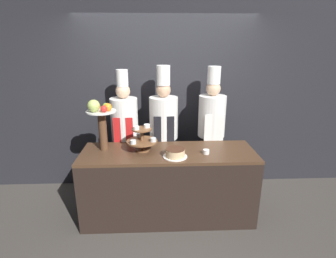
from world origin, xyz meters
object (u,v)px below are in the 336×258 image
object	(u,v)px
chef_left	(125,131)
fruit_pedestal	(101,117)
cup_white	(206,152)
tiered_stand	(142,138)
chef_center_left	(164,129)
cake_round	(175,153)
chef_center_right	(211,128)

from	to	relation	value
chef_left	fruit_pedestal	bearing A→B (deg)	-116.66
fruit_pedestal	cup_white	distance (m)	1.30
tiered_stand	chef_left	distance (m)	0.55
cup_white	chef_center_left	xyz separation A→B (m)	(-0.48, 0.61, 0.09)
fruit_pedestal	cake_round	bearing A→B (deg)	-15.84
chef_center_right	tiered_stand	bearing A→B (deg)	-152.77
chef_left	chef_center_right	size ratio (longest dim) A/B	0.98
tiered_stand	chef_center_right	size ratio (longest dim) A/B	0.20
tiered_stand	chef_left	bearing A→B (deg)	118.40
tiered_stand	chef_center_right	distance (m)	1.05
fruit_pedestal	cup_white	xyz separation A→B (m)	(1.23, -0.17, -0.39)
tiered_stand	chef_left	xyz separation A→B (m)	(-0.26, 0.48, -0.06)
cake_round	chef_left	bearing A→B (deg)	133.40
cake_round	chef_center_right	xyz separation A→B (m)	(0.55, 0.68, 0.08)
cup_white	chef_left	xyz separation A→B (m)	(-1.01, 0.61, 0.07)
cup_white	chef_center_right	xyz separation A→B (m)	(0.18, 0.61, 0.10)
chef_center_left	cake_round	bearing A→B (deg)	-80.57
cake_round	cup_white	bearing A→B (deg)	11.24
cake_round	chef_center_right	bearing A→B (deg)	51.24
fruit_pedestal	chef_center_left	distance (m)	0.91
chef_center_right	cup_white	bearing A→B (deg)	-106.27
tiered_stand	fruit_pedestal	world-z (taller)	fruit_pedestal
cup_white	chef_left	bearing A→B (deg)	149.06
cup_white	cake_round	bearing A→B (deg)	-168.76
tiered_stand	chef_left	world-z (taller)	chef_left
cup_white	fruit_pedestal	bearing A→B (deg)	172.08
tiered_stand	chef_center_left	xyz separation A→B (m)	(0.27, 0.48, -0.04)
tiered_stand	cake_round	distance (m)	0.45
cup_white	chef_left	size ratio (longest dim) A/B	0.04
tiered_stand	cake_round	size ratio (longest dim) A/B	1.33
tiered_stand	cake_round	bearing A→B (deg)	-27.66
cake_round	fruit_pedestal	bearing A→B (deg)	164.16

